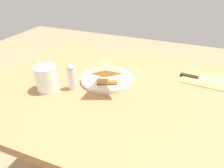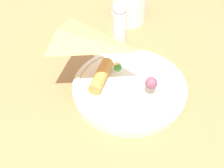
% 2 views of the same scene
% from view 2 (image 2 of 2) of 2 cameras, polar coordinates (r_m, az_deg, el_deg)
% --- Properties ---
extents(dining_table, '(1.25, 0.80, 0.78)m').
position_cam_2_polar(dining_table, '(0.71, -8.74, -12.23)').
color(dining_table, olive).
rests_on(dining_table, ground_plane).
extents(plate_pizza, '(0.22, 0.22, 0.05)m').
position_cam_2_polar(plate_pizza, '(0.66, 3.08, -0.43)').
color(plate_pizza, silver).
rests_on(plate_pizza, dining_table).
extents(milk_glass, '(0.09, 0.09, 0.10)m').
position_cam_2_polar(milk_glass, '(0.83, 2.81, 13.46)').
color(milk_glass, white).
rests_on(milk_glass, dining_table).
extents(salt_shaker, '(0.03, 0.03, 0.11)m').
position_cam_2_polar(salt_shaker, '(0.74, 1.23, 10.01)').
color(salt_shaker, silver).
rests_on(salt_shaker, dining_table).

